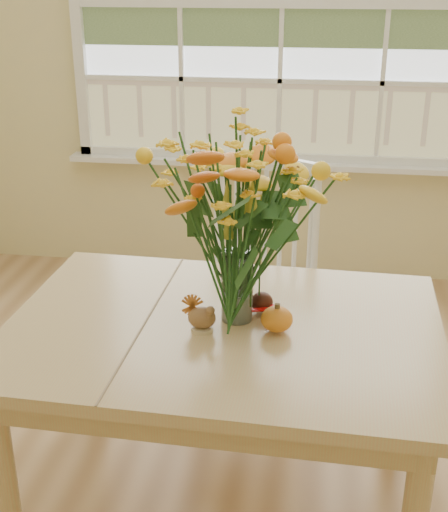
# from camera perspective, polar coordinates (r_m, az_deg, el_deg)

# --- Properties ---
(wall_back) EXTENTS (4.00, 0.02, 2.70)m
(wall_back) POSITION_cam_1_polar(r_m,az_deg,el_deg) (3.89, 4.82, 17.33)
(wall_back) COLOR beige
(wall_back) RESTS_ON floor
(window) EXTENTS (2.42, 0.12, 1.74)m
(window) POSITION_cam_1_polar(r_m,az_deg,el_deg) (3.84, 4.87, 19.98)
(window) COLOR silver
(window) RESTS_ON wall_back
(dining_table) EXTENTS (1.36, 0.99, 0.71)m
(dining_table) POSITION_cam_1_polar(r_m,az_deg,el_deg) (2.15, -0.08, -7.87)
(dining_table) COLOR tan
(dining_table) RESTS_ON floor
(windsor_chair) EXTENTS (0.54, 0.53, 1.00)m
(windsor_chair) POSITION_cam_1_polar(r_m,az_deg,el_deg) (2.81, 2.78, -1.55)
(windsor_chair) COLOR white
(windsor_chair) RESTS_ON floor
(flower_vase) EXTENTS (0.46, 0.46, 0.55)m
(flower_vase) POSITION_cam_1_polar(r_m,az_deg,el_deg) (2.01, 1.15, 3.12)
(flower_vase) COLOR white
(flower_vase) RESTS_ON dining_table
(pumpkin) EXTENTS (0.10, 0.10, 0.07)m
(pumpkin) POSITION_cam_1_polar(r_m,az_deg,el_deg) (2.06, 4.43, -5.37)
(pumpkin) COLOR orange
(pumpkin) RESTS_ON dining_table
(turkey_figurine) EXTENTS (0.09, 0.07, 0.11)m
(turkey_figurine) POSITION_cam_1_polar(r_m,az_deg,el_deg) (2.06, -1.85, -5.17)
(turkey_figurine) COLOR #CCB78C
(turkey_figurine) RESTS_ON dining_table
(dark_gourd) EXTENTS (0.13, 0.10, 0.06)m
(dark_gourd) POSITION_cam_1_polar(r_m,az_deg,el_deg) (2.17, 3.18, -3.91)
(dark_gourd) COLOR #38160F
(dark_gourd) RESTS_ON dining_table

